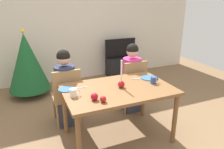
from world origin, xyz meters
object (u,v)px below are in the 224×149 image
(dining_table, at_px, (118,94))
(tv, at_px, (120,48))
(tv_stand, at_px, (120,67))
(person_right_child, at_px, (132,79))
(apple_by_left_plate, at_px, (103,99))
(apple_near_candle, at_px, (94,97))
(mug_left, at_px, (73,93))
(candle_centerpiece, at_px, (121,82))
(chair_left, at_px, (67,94))
(plate_left, at_px, (66,89))
(mug_right, at_px, (154,80))
(chair_right, at_px, (132,83))
(christmas_tree, at_px, (27,62))
(person_left_child, at_px, (66,89))
(plate_right, at_px, (149,78))

(dining_table, height_order, tv, tv)
(tv_stand, xyz_separation_m, tv, (0.00, 0.00, 0.47))
(person_right_child, xyz_separation_m, apple_by_left_plate, (-0.86, -0.94, 0.22))
(apple_near_candle, bearing_deg, dining_table, 28.55)
(mug_left, xyz_separation_m, apple_near_candle, (0.20, -0.19, -0.00))
(candle_centerpiece, bearing_deg, chair_left, 134.89)
(tv_stand, xyz_separation_m, apple_by_left_plate, (-1.43, -2.60, 0.55))
(plate_left, relative_size, mug_right, 1.68)
(apple_near_candle, bearing_deg, chair_left, 101.47)
(tv_stand, height_order, mug_right, mug_right)
(chair_right, bearing_deg, candle_centerpiece, -129.41)
(mug_left, bearing_deg, candle_centerpiece, 2.17)
(christmas_tree, xyz_separation_m, apple_by_left_plate, (0.71, -2.26, 0.09))
(person_right_child, xyz_separation_m, tv_stand, (0.57, 1.66, -0.33))
(chair_left, bearing_deg, person_left_child, 90.00)
(chair_right, height_order, person_left_child, person_left_child)
(dining_table, xyz_separation_m, christmas_tree, (-1.03, 1.96, 0.03))
(person_left_child, bearing_deg, candle_centerpiece, -46.60)
(person_left_child, height_order, plate_left, person_left_child)
(person_right_child, bearing_deg, chair_right, -90.00)
(apple_near_candle, bearing_deg, tv_stand, 59.13)
(tv_stand, height_order, christmas_tree, christmas_tree)
(mug_right, relative_size, apple_by_left_plate, 1.65)
(chair_right, height_order, candle_centerpiece, candle_centerpiece)
(dining_table, xyz_separation_m, apple_by_left_plate, (-0.32, -0.30, 0.12))
(person_right_child, xyz_separation_m, candle_centerpiece, (-0.50, -0.64, 0.25))
(dining_table, height_order, christmas_tree, christmas_tree)
(person_left_child, relative_size, tv_stand, 1.83)
(chair_right, relative_size, christmas_tree, 0.68)
(chair_right, xyz_separation_m, apple_near_candle, (-0.93, -0.82, 0.28))
(chair_right, height_order, person_right_child, person_right_child)
(person_right_child, height_order, apple_near_candle, person_right_child)
(person_left_child, xyz_separation_m, plate_right, (1.12, -0.49, 0.19))
(mug_left, height_order, apple_by_left_plate, mug_left)
(apple_near_candle, bearing_deg, plate_right, 20.94)
(tv, distance_m, plate_left, 2.72)
(person_right_child, height_order, mug_right, person_right_child)
(person_left_child, height_order, apple_by_left_plate, person_left_child)
(apple_by_left_plate, bearing_deg, plate_left, 121.12)
(candle_centerpiece, distance_m, plate_left, 0.71)
(mug_right, bearing_deg, dining_table, 175.54)
(chair_right, xyz_separation_m, tv_stand, (0.57, 1.69, -0.27))
(dining_table, relative_size, tv_stand, 2.19)
(candle_centerpiece, xyz_separation_m, apple_near_candle, (-0.44, -0.22, -0.03))
(mug_left, relative_size, apple_near_candle, 1.43)
(candle_centerpiece, height_order, plate_left, candle_centerpiece)
(tv_stand, height_order, plate_right, plate_right)
(candle_centerpiece, xyz_separation_m, plate_right, (0.52, 0.15, -0.07))
(person_right_child, height_order, christmas_tree, christmas_tree)
(mug_right, relative_size, apple_near_candle, 1.38)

